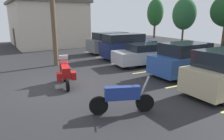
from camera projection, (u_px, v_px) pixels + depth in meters
ground at (62, 87)px, 9.96m from camera, size 44.00×44.00×0.10m
motorcycle_touring at (65, 72)px, 9.89m from camera, size 2.15×0.94×1.43m
motorcycle_second at (123, 98)px, 7.00m from camera, size 0.91×2.23×1.31m
parking_stripes at (151, 65)px, 14.46m from camera, size 14.55×4.98×0.01m
car_grey at (111, 43)px, 19.17m from camera, size 2.21×4.68×1.94m
car_navy at (127, 46)px, 16.53m from camera, size 1.86×4.59×2.01m
car_silver at (146, 54)px, 14.26m from camera, size 2.02×4.83×1.52m
car_blue at (185, 59)px, 11.64m from camera, size 2.09×4.32×1.88m
building_side at (46, 24)px, 24.46m from camera, size 10.51×8.71×5.11m
tree_center_left at (155, 13)px, 32.38m from camera, size 2.60×2.60×6.14m
tree_left at (184, 14)px, 26.22m from camera, size 3.01×3.01×5.71m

